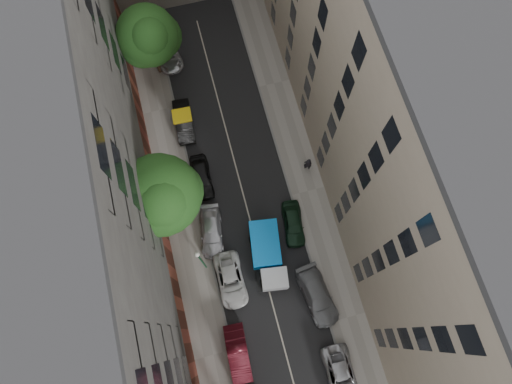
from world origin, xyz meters
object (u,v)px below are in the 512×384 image
object	(u,v)px
car_left_4	(201,177)
pedestrian	(308,164)
car_left_5	(184,121)
car_left_3	(211,232)
car_right_0	(341,376)
car_left_6	(166,52)
tree_far	(149,38)
lamp_post	(201,260)
car_left_1	(238,354)
car_right_2	(293,224)
car_left_2	(231,280)
car_right_1	(317,296)
tarp_truck	(268,255)
tree_mid	(162,197)

from	to	relation	value
car_left_4	pedestrian	world-z (taller)	pedestrian
car_left_5	car_left_3	bearing A→B (deg)	-86.25
car_left_5	car_right_0	xyz separation A→B (m)	(7.12, -24.01, -0.05)
car_left_6	tree_far	bearing A→B (deg)	-126.34
car_left_3	lamp_post	xyz separation A→B (m)	(-1.11, -2.66, 3.39)
car_left_1	tree_far	xyz separation A→B (m)	(-0.90, 26.33, 4.59)
car_left_5	tree_far	size ratio (longest dim) A/B	0.54
car_left_1	car_right_2	xyz separation A→B (m)	(7.00, 8.80, -0.05)
car_left_2	car_right_2	distance (m)	6.98
car_right_1	lamp_post	xyz separation A→B (m)	(-8.12, 4.60, 3.30)
car_left_2	lamp_post	size ratio (longest dim) A/B	0.74
car_left_5	car_right_2	distance (m)	13.51
tree_far	car_right_0	bearing A→B (deg)	-74.85
tarp_truck	car_left_5	size ratio (longest dim) A/B	1.35
car_left_5	car_right_1	world-z (taller)	car_right_1
car_left_3	car_left_5	size ratio (longest dim) A/B	1.05
car_left_3	car_right_2	distance (m)	6.90
car_left_6	lamp_post	size ratio (longest dim) A/B	0.76
car_left_2	car_left_1	bearing A→B (deg)	-97.47
car_left_4	car_left_2	bearing A→B (deg)	-86.14
car_left_5	tarp_truck	bearing A→B (deg)	-70.17
tree_far	tarp_truck	bearing A→B (deg)	-75.48
car_left_2	car_left_6	xyz separation A→B (m)	(-0.80, 22.40, 0.02)
car_left_1	car_left_3	bearing A→B (deg)	91.88
car_left_5	car_right_0	world-z (taller)	car_left_5
car_left_2	tree_far	xyz separation A→B (m)	(-1.70, 20.73, 4.68)
car_right_2	car_right_0	bearing A→B (deg)	-81.56
car_left_1	car_right_2	bearing A→B (deg)	54.47
car_left_5	car_left_6	bearing A→B (deg)	93.79
tree_mid	car_right_2	bearing A→B (deg)	-18.65
car_left_2	car_right_1	bearing A→B (deg)	-24.45
car_right_2	pedestrian	distance (m)	5.38
car_left_4	car_right_1	distance (m)	13.94
car_left_1	car_right_2	size ratio (longest dim) A/B	1.11
car_right_0	tree_mid	size ratio (longest dim) A/B	0.51
tree_far	car_right_1	bearing A→B (deg)	-71.14
car_right_1	car_left_3	bearing A→B (deg)	126.60
car_right_2	tree_mid	world-z (taller)	tree_mid
car_left_4	car_left_1	bearing A→B (deg)	-90.05
car_left_3	tree_mid	size ratio (longest dim) A/B	0.49
lamp_post	pedestrian	size ratio (longest dim) A/B	3.29
car_left_4	car_right_2	size ratio (longest dim) A/B	1.03
car_right_0	car_right_2	bearing A→B (deg)	92.28
tree_far	pedestrian	world-z (taller)	tree_far
tree_mid	pedestrian	xyz separation A→B (m)	(12.13, 1.47, -5.08)
car_left_3	tarp_truck	bearing A→B (deg)	-29.80
car_left_5	tree_mid	xyz separation A→B (m)	(-2.58, -8.40, 5.48)
car_left_1	car_right_2	world-z (taller)	car_left_1
car_left_6	car_left_3	bearing A→B (deg)	-97.35
car_right_0	tree_mid	distance (m)	19.19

